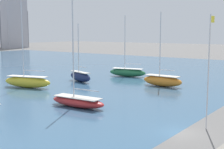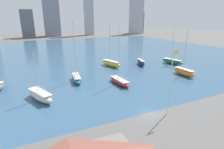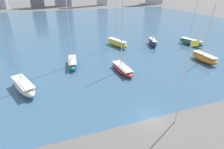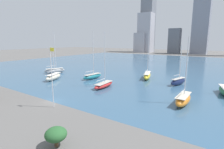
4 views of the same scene
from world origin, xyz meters
name	(u,v)px [view 3 (image 3 of 4)]	position (x,y,z in m)	size (l,w,h in m)	color
ground_plane	(151,119)	(0.00, 0.00, 0.00)	(500.00, 500.00, 0.00)	#605E5B
harbor_water	(76,27)	(0.00, 70.00, 0.00)	(180.00, 140.00, 0.00)	#385B7A
flag_pole	(183,82)	(2.94, -1.80, 6.57)	(1.24, 0.14, 12.16)	silver
sailboat_orange	(204,58)	(24.23, 14.62, 1.15)	(2.49, 8.13, 14.18)	orange
sailboat_teal	(73,62)	(-8.13, 23.16, 1.03)	(3.15, 8.44, 16.39)	#1E757F
sailboat_navy	(153,42)	(19.13, 31.32, 1.14)	(3.83, 7.72, 12.14)	#19234C
sailboat_red	(122,68)	(2.07, 16.17, 0.86)	(3.22, 8.92, 15.62)	#B72828
sailboat_yellow	(117,43)	(7.75, 34.30, 1.20)	(5.03, 9.94, 16.60)	yellow
sailboat_cream	(24,86)	(-18.29, 14.47, 1.10)	(5.76, 9.10, 10.63)	beige
sailboat_green	(191,42)	(31.39, 27.53, 1.07)	(4.31, 9.18, 14.24)	#236B3D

